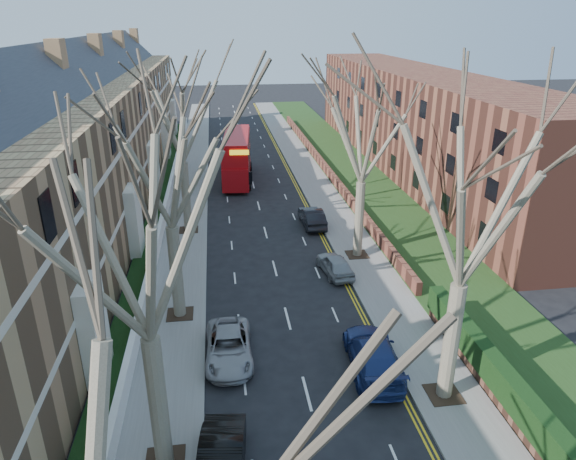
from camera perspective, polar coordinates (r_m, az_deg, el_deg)
name	(u,v)px	position (r m, az deg, el deg)	size (l,w,h in m)	color
pavement_left	(190,187)	(49.65, -10.82, 4.73)	(3.00, 102.00, 0.12)	slate
pavement_right	(314,182)	(50.43, 2.96, 5.38)	(3.00, 102.00, 0.12)	slate
terrace_left	(77,153)	(41.73, -22.40, 7.87)	(9.70, 78.00, 13.60)	#936D4B
flats_right	(416,121)	(56.21, 14.08, 11.70)	(13.97, 54.00, 10.00)	brown
front_wall_left	(165,211)	(42.05, -13.51, 2.04)	(0.30, 78.00, 1.00)	white
grass_verge_right	(359,179)	(51.42, 7.92, 5.64)	(6.00, 102.00, 0.06)	#213A15
tree_left_mid	(135,216)	(15.46, -16.61, 1.45)	(10.50, 10.50, 14.71)	#6A614B
tree_left_far	(165,147)	(25.08, -13.55, 8.91)	(10.15, 10.15, 14.22)	#6A614B
tree_left_dist	(179,102)	(36.78, -12.07, 13.72)	(10.50, 10.50, 14.71)	#6A614B
tree_right_mid	(474,180)	(19.35, 20.01, 5.20)	(10.50, 10.50, 14.71)	#6A614B
tree_right_far	(365,118)	(32.10, 8.52, 12.16)	(10.15, 10.15, 14.22)	#6A614B
double_decker_bus	(237,158)	(50.87, -5.67, 7.93)	(3.34, 10.72, 4.43)	#A10B10
car_left_far	(229,347)	(24.74, -6.58, -12.77)	(2.14, 4.63, 1.29)	gray
car_right_near	(373,355)	(24.18, 9.45, -13.52)	(2.15, 5.28, 1.53)	navy
car_right_mid	(335,264)	(32.20, 5.25, -3.83)	(1.51, 3.76, 1.28)	gray
car_right_far	(312,217)	(39.48, 2.70, 1.44)	(1.50, 4.29, 1.41)	black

